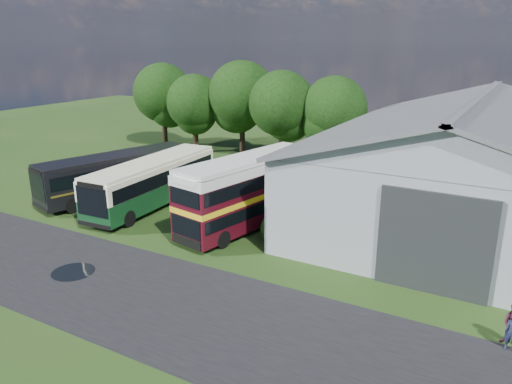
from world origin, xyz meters
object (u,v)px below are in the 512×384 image
Objects in this scene: storage_shed at (473,157)px; bus_dark_single at (117,174)px; bus_maroon_double at (248,192)px; bus_green_single at (153,181)px; visitor_a at (512,333)px.

storage_shed reaches higher than bus_dark_single.
bus_maroon_double is at bearing 13.73° from bus_dark_single.
bus_maroon_double is at bearing -5.12° from bus_green_single.
storage_shed is 14.93m from bus_maroon_double.
storage_shed is at bearing 103.00° from visitor_a.
bus_green_single reaches higher than visitor_a.
bus_maroon_double is (8.10, -0.29, 0.50)m from bus_green_single.
bus_maroon_double reaches higher than visitor_a.
bus_green_single is 3.77m from bus_dark_single.
storage_shed is 21.90m from bus_green_single.
storage_shed reaches higher than bus_green_single.
bus_green_single is 1.12× the size of bus_maroon_double.
bus_green_single is at bearing 163.26° from visitor_a.
bus_maroon_double is at bearing -143.88° from storage_shed.
bus_dark_single is (-23.83, -8.19, -2.41)m from storage_shed.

